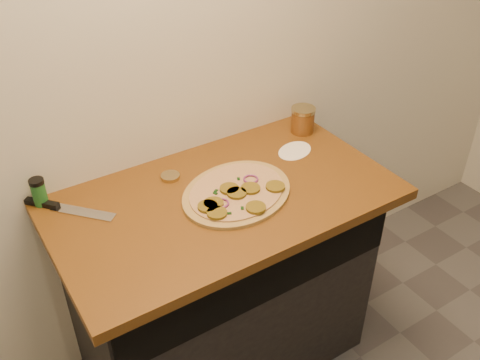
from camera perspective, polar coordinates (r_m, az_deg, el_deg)
cabinet at (r=2.20m, az=-2.03°, el=-10.99°), size 1.10×0.60×0.86m
countertop at (r=1.88m, az=-1.84°, el=-1.98°), size 1.20×0.70×0.04m
pizza at (r=1.86m, az=-0.37°, el=-1.39°), size 0.53×0.53×0.03m
chefs_knife at (r=1.90m, az=-18.54°, el=-2.80°), size 0.24×0.27×0.02m
mason_jar_lid at (r=1.96m, az=-7.44°, el=0.37°), size 0.08×0.08×0.01m
salsa_jar at (r=2.23m, az=6.71°, el=6.40°), size 0.10×0.10×0.11m
spice_shaker at (r=1.92m, az=-20.66°, el=-1.19°), size 0.05×0.05×0.10m
flour_spill at (r=2.12m, az=5.86°, el=3.12°), size 0.21×0.21×0.00m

